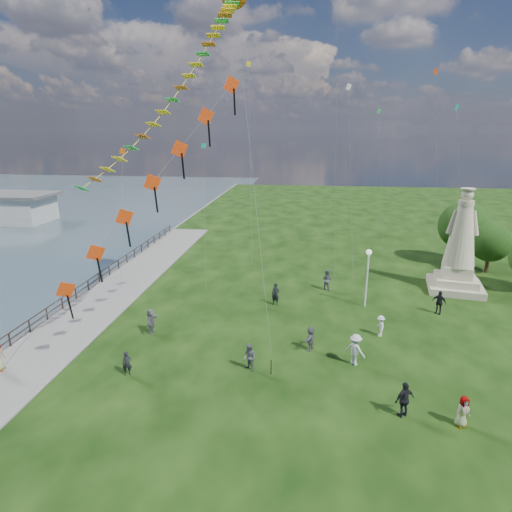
# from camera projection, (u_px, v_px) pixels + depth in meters

# --- Properties ---
(waterfront) EXTENTS (200.00, 200.00, 1.51)m
(waterfront) POSITION_uv_depth(u_px,v_px,m) (69.00, 317.00, 31.95)
(waterfront) COLOR #364952
(waterfront) RESTS_ON ground
(statue) EXTENTS (5.01, 5.01, 8.82)m
(statue) POSITION_uv_depth(u_px,v_px,m) (459.00, 253.00, 36.20)
(statue) COLOR tan
(statue) RESTS_ON ground
(lamppost) EXTENTS (0.43, 0.43, 4.68)m
(lamppost) POSITION_uv_depth(u_px,v_px,m) (368.00, 266.00, 32.64)
(lamppost) COLOR silver
(lamppost) RESTS_ON ground
(tree_row) EXTENTS (7.53, 12.03, 6.45)m
(tree_row) POSITION_uv_depth(u_px,v_px,m) (484.00, 236.00, 41.12)
(tree_row) COLOR #382314
(tree_row) RESTS_ON ground
(person_0) EXTENTS (0.61, 0.50, 1.45)m
(person_0) POSITION_uv_depth(u_px,v_px,m) (127.00, 364.00, 24.05)
(person_0) COLOR black
(person_0) RESTS_ON ground
(person_1) EXTENTS (0.93, 0.92, 1.66)m
(person_1) POSITION_uv_depth(u_px,v_px,m) (249.00, 358.00, 24.46)
(person_1) COLOR #595960
(person_1) RESTS_ON ground
(person_2) EXTENTS (1.39, 1.27, 1.94)m
(person_2) POSITION_uv_depth(u_px,v_px,m) (355.00, 350.00, 25.07)
(person_2) COLOR silver
(person_2) RESTS_ON ground
(person_3) EXTENTS (1.22, 1.02, 1.85)m
(person_3) POSITION_uv_depth(u_px,v_px,m) (404.00, 400.00, 20.50)
(person_3) COLOR black
(person_3) RESTS_ON ground
(person_4) EXTENTS (0.89, 0.73, 1.57)m
(person_4) POSITION_uv_depth(u_px,v_px,m) (463.00, 411.00, 19.85)
(person_4) COLOR #595960
(person_4) RESTS_ON ground
(person_5) EXTENTS (0.77, 1.66, 1.77)m
(person_5) POSITION_uv_depth(u_px,v_px,m) (151.00, 321.00, 29.03)
(person_5) COLOR #595960
(person_5) RESTS_ON ground
(person_6) EXTENTS (0.77, 0.64, 1.82)m
(person_6) POSITION_uv_depth(u_px,v_px,m) (276.00, 294.00, 33.71)
(person_6) COLOR black
(person_6) RESTS_ON ground
(person_7) EXTENTS (1.04, 0.91, 1.82)m
(person_7) POSITION_uv_depth(u_px,v_px,m) (327.00, 280.00, 36.98)
(person_7) COLOR #595960
(person_7) RESTS_ON ground
(person_8) EXTENTS (0.59, 0.99, 1.46)m
(person_8) POSITION_uv_depth(u_px,v_px,m) (380.00, 326.00, 28.65)
(person_8) COLOR silver
(person_8) RESTS_ON ground
(person_9) EXTENTS (1.18, 1.06, 1.81)m
(person_9) POSITION_uv_depth(u_px,v_px,m) (439.00, 302.00, 32.11)
(person_9) COLOR black
(person_9) RESTS_ON ground
(person_11) EXTENTS (1.05, 1.58, 1.58)m
(person_11) POSITION_uv_depth(u_px,v_px,m) (310.00, 338.00, 26.80)
(person_11) COLOR #595960
(person_11) RESTS_ON ground
(red_kite_train) EXTENTS (11.52, 9.35, 16.40)m
(red_kite_train) POSITION_uv_depth(u_px,v_px,m) (150.00, 189.00, 23.84)
(red_kite_train) COLOR black
(red_kite_train) RESTS_ON ground
(small_kites) EXTENTS (30.91, 17.18, 30.68)m
(small_kites) POSITION_uv_depth(u_px,v_px,m) (320.00, 121.00, 39.56)
(small_kites) COLOR teal
(small_kites) RESTS_ON ground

